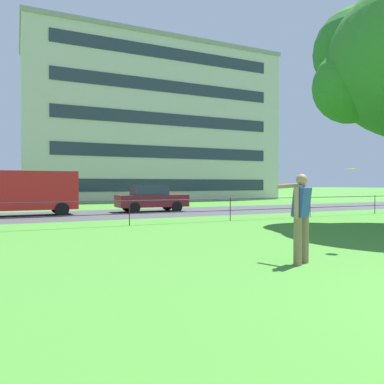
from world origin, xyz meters
TOP-DOWN VIEW (x-y plane):
  - street_strip at (0.00, 18.26)m, footprint 80.00×6.71m
  - park_fence at (-0.00, 12.39)m, footprint 31.65×0.04m
  - person_thrower at (-1.06, 4.10)m, footprint 0.48×0.87m
  - frisbee at (1.12, 4.84)m, footprint 0.32×0.32m
  - panel_van_far_right at (-5.88, 18.66)m, footprint 5.03×2.17m
  - car_maroon_far_left at (0.82, 18.85)m, footprint 4.03×1.87m
  - apartment_building_background at (6.64, 36.12)m, footprint 25.09×11.34m

SIDE VIEW (x-z plane):
  - street_strip at x=0.00m, z-range 0.00..0.01m
  - park_fence at x=0.00m, z-range 0.17..1.17m
  - car_maroon_far_left at x=0.82m, z-range 0.01..1.55m
  - person_thrower at x=-1.06m, z-range 0.08..1.87m
  - panel_van_far_right at x=-5.88m, z-range 0.15..2.39m
  - frisbee at x=1.12m, z-range 1.93..1.98m
  - apartment_building_background at x=6.64m, z-range 0.01..15.53m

